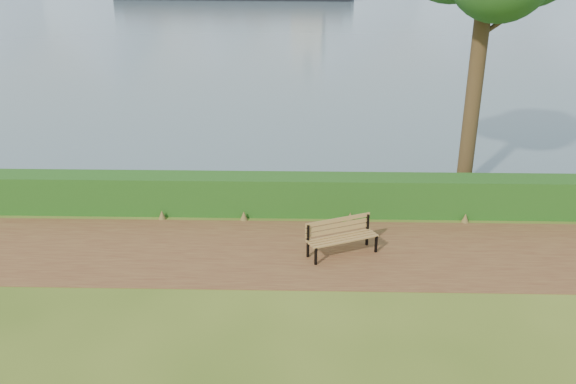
{
  "coord_description": "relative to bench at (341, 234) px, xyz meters",
  "views": [
    {
      "loc": [
        0.38,
        -11.05,
        5.74
      ],
      "look_at": [
        0.05,
        1.2,
        1.1
      ],
      "focal_mm": 35.0,
      "sensor_mm": 36.0,
      "label": 1
    }
  ],
  "objects": [
    {
      "name": "path",
      "position": [
        -1.25,
        0.04,
        -0.46
      ],
      "size": [
        40.0,
        3.4,
        0.01
      ],
      "primitive_type": "cube",
      "color": "#5A2F1F",
      "rests_on": "ground"
    },
    {
      "name": "ground",
      "position": [
        -1.25,
        -0.26,
        -0.46
      ],
      "size": [
        140.0,
        140.0,
        0.0
      ],
      "primitive_type": "plane",
      "color": "#3E5618",
      "rests_on": "ground"
    },
    {
      "name": "hedge",
      "position": [
        -1.25,
        2.34,
        0.04
      ],
      "size": [
        32.0,
        0.85,
        1.0
      ],
      "primitive_type": "cube",
      "color": "#183F12",
      "rests_on": "ground"
    },
    {
      "name": "bench",
      "position": [
        0.0,
        0.0,
        0.0
      ],
      "size": [
        1.65,
        1.1,
        0.81
      ],
      "rotation": [
        0.0,
        0.0,
        0.43
      ],
      "color": "black",
      "rests_on": "ground"
    }
  ]
}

